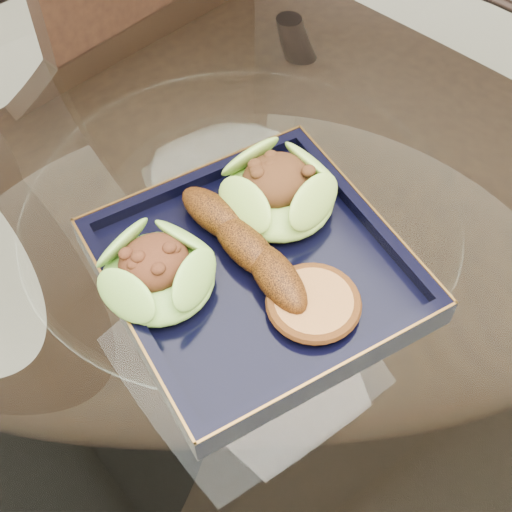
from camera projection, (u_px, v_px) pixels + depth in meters
ground at (248, 491)px, 1.34m from camera, size 4.00×4.00×0.00m
dining_table at (244, 328)px, 0.86m from camera, size 1.13×1.13×0.77m
dining_chair at (236, 140)px, 1.11m from camera, size 0.51×0.51×1.01m
navy_plate at (256, 274)px, 0.70m from camera, size 0.30×0.30×0.02m
lettuce_wrap_left at (158, 274)px, 0.66m from camera, size 0.11×0.11×0.04m
lettuce_wrap_right at (278, 193)px, 0.72m from camera, size 0.14×0.14×0.04m
roasted_plantain at (245, 245)px, 0.69m from camera, size 0.04×0.18×0.03m
crumb_patty at (313, 304)px, 0.66m from camera, size 0.09×0.09×0.01m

